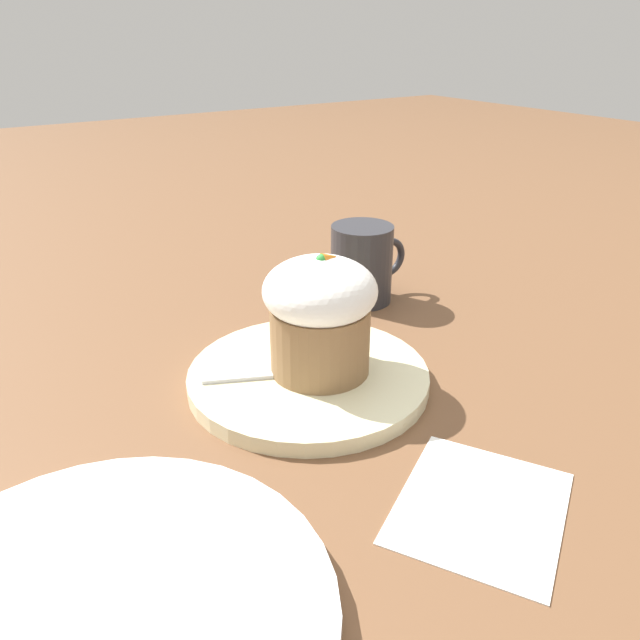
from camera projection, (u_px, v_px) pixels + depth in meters
name	position (u px, v px, depth m)	size (l,w,h in m)	color
ground_plane	(308.00, 384.00, 0.63)	(4.00, 4.00, 0.00)	brown
dessert_plate	(308.00, 377.00, 0.63)	(0.24, 0.24, 0.02)	beige
carrot_cake	(320.00, 313.00, 0.60)	(0.11, 0.11, 0.12)	olive
spoon	(302.00, 371.00, 0.62)	(0.13, 0.08, 0.01)	silver
coffee_cup	(363.00, 264.00, 0.80)	(0.11, 0.08, 0.10)	#2D2D33
side_plate	(94.00, 624.00, 0.37)	(0.30, 0.30, 0.02)	white
paper_napkin	(480.00, 507.00, 0.47)	(0.18, 0.17, 0.00)	white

